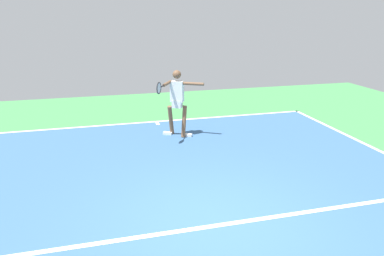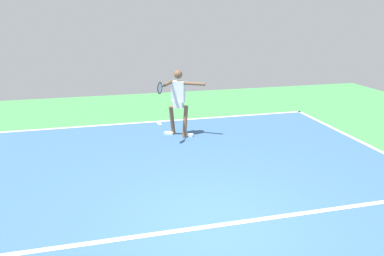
{
  "view_description": "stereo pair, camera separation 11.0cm",
  "coord_description": "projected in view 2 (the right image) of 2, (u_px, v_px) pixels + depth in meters",
  "views": [
    {
      "loc": [
        1.66,
        4.74,
        3.19
      ],
      "look_at": [
        -0.17,
        -2.2,
        0.9
      ],
      "focal_mm": 33.89,
      "sensor_mm": 36.0,
      "label": 1
    },
    {
      "loc": [
        1.55,
        4.77,
        3.19
      ],
      "look_at": [
        -0.17,
        -2.2,
        0.9
      ],
      "focal_mm": 33.89,
      "sensor_mm": 36.0,
      "label": 2
    }
  ],
  "objects": [
    {
      "name": "court_surface",
      "position": [
        215.0,
        224.0,
        5.74
      ],
      "size": [
        9.74,
        11.77,
        0.0
      ],
      "primitive_type": "cube",
      "color": "#38608E",
      "rests_on": "ground_plane"
    },
    {
      "name": "ground_plane",
      "position": [
        215.0,
        224.0,
        5.74
      ],
      "size": [
        19.95,
        19.95,
        0.0
      ],
      "primitive_type": "plane",
      "color": "#428E4C"
    },
    {
      "name": "court_line_baseline_near",
      "position": [
        158.0,
        121.0,
        11.13
      ],
      "size": [
        9.74,
        0.1,
        0.01
      ],
      "primitive_type": "cube",
      "color": "white",
      "rests_on": "ground_plane"
    },
    {
      "name": "court_line_centre_mark",
      "position": [
        159.0,
        123.0,
        10.95
      ],
      "size": [
        0.1,
        0.3,
        0.01
      ],
      "primitive_type": "cube",
      "color": "white",
      "rests_on": "ground_plane"
    },
    {
      "name": "court_line_service",
      "position": [
        216.0,
        226.0,
        5.68
      ],
      "size": [
        7.3,
        0.1,
        0.01
      ],
      "primitive_type": "cube",
      "color": "white",
      "rests_on": "ground_plane"
    },
    {
      "name": "tennis_player",
      "position": [
        178.0,
        99.0,
        9.53
      ],
      "size": [
        1.32,
        1.09,
        1.79
      ],
      "rotation": [
        0.0,
        0.0,
        -0.52
      ],
      "color": "brown",
      "rests_on": "ground_plane"
    }
  ]
}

